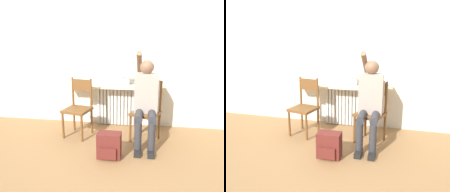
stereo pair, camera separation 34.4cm
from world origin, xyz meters
The scene contains 10 objects.
ground_plane centered at (0.00, 0.00, 0.00)m, with size 12.00×12.00×0.00m, color olive.
wall_with_window centered at (0.00, 1.23, 1.35)m, with size 7.00×0.06×2.70m.
radiator centered at (0.00, 1.15, 0.35)m, with size 0.68×0.08×0.71m.
windowsill centered at (0.00, 1.06, 0.73)m, with size 1.68×0.29×0.05m.
window_glass centered at (0.00, 1.20, 1.37)m, with size 1.61×0.01×1.22m.
chair_left centered at (-0.52, 0.61, 0.47)m, with size 0.46×0.46×0.92m.
chair_right centered at (0.55, 0.61, 0.47)m, with size 0.50×0.50×0.92m.
person centered at (0.53, 0.50, 0.69)m, with size 0.36×0.97×1.36m.
cat centered at (0.32, 1.09, 0.92)m, with size 0.47×0.14×0.26m.
backpack centered at (0.08, -0.03, 0.17)m, with size 0.31×0.21×0.34m.
Camera 1 is at (0.52, -2.58, 1.48)m, focal length 35.00 mm.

